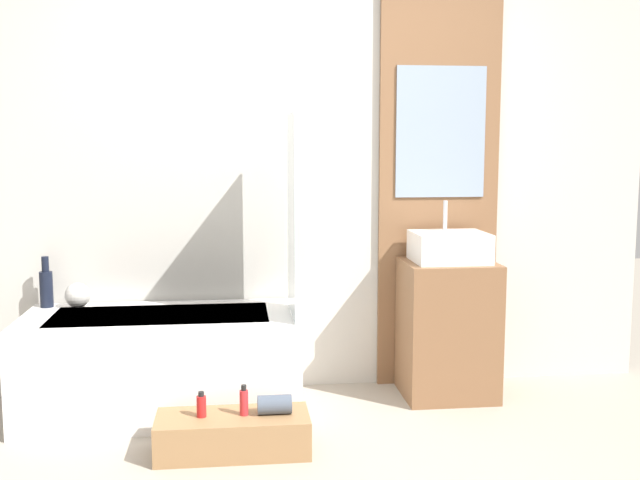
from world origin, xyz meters
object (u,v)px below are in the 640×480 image
object	(u,v)px
vase_round_light	(78,295)
bathtub	(162,363)
bottle_soap_secondary	(244,402)
vase_tall_dark	(46,287)
wooden_step_bench	(233,434)
bottle_soap_primary	(201,406)
sink	(449,247)

from	to	relation	value
vase_round_light	bathtub	bearing A→B (deg)	-25.31
bathtub	bottle_soap_secondary	xyz separation A→B (m)	(0.43, -0.58, -0.03)
vase_tall_dark	bottle_soap_secondary	bearing A→B (deg)	-37.95
vase_round_light	bottle_soap_secondary	world-z (taller)	vase_round_light
bathtub	wooden_step_bench	bearing A→B (deg)	-57.08
bathtub	wooden_step_bench	world-z (taller)	bathtub
bathtub	bottle_soap_primary	distance (m)	0.63
sink	vase_tall_dark	size ratio (longest dim) A/B	1.44
bathtub	vase_round_light	xyz separation A→B (m)	(-0.47, 0.22, 0.34)
vase_round_light	bottle_soap_primary	xyz separation A→B (m)	(0.70, -0.80, -0.37)
sink	vase_tall_dark	xyz separation A→B (m)	(-2.25, 0.16, -0.21)
sink	bottle_soap_primary	bearing A→B (deg)	-153.70
wooden_step_bench	sink	world-z (taller)	sink
wooden_step_bench	sink	size ratio (longest dim) A/B	1.75
vase_tall_dark	sink	bearing A→B (deg)	-4.09
wooden_step_bench	bottle_soap_secondary	bearing A→B (deg)	0.00
vase_tall_dark	wooden_step_bench	bearing A→B (deg)	-39.38
bathtub	vase_tall_dark	world-z (taller)	vase_tall_dark
bathtub	vase_tall_dark	distance (m)	0.79
bathtub	bottle_soap_primary	world-z (taller)	bathtub
wooden_step_bench	bottle_soap_primary	xyz separation A→B (m)	(-0.14, 0.00, 0.14)
bottle_soap_secondary	bathtub	bearing A→B (deg)	126.50
vase_tall_dark	bathtub	bearing A→B (deg)	-21.69
bottle_soap_primary	vase_round_light	bearing A→B (deg)	131.17
vase_tall_dark	bottle_soap_secondary	xyz separation A→B (m)	(1.07, -0.84, -0.41)
vase_round_light	bottle_soap_primary	bearing A→B (deg)	-48.83
wooden_step_bench	bottle_soap_primary	size ratio (longest dim) A/B	5.93
vase_round_light	wooden_step_bench	bearing A→B (deg)	-43.52
vase_tall_dark	bottle_soap_secondary	world-z (taller)	vase_tall_dark
bathtub	bottle_soap_primary	bearing A→B (deg)	-68.15
wooden_step_bench	sink	distance (m)	1.60
wooden_step_bench	bottle_soap_secondary	size ratio (longest dim) A/B	4.93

